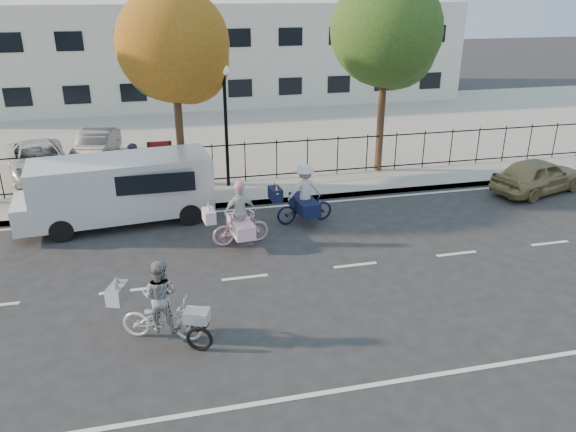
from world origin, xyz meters
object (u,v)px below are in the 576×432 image
object	(u,v)px
lamppost	(225,105)
unicorn_bike	(239,221)
gold_sedan	(538,175)
lot_car_b	(39,160)
bull_bike	(304,199)
pedestrian	(134,170)
white_van	(119,188)
zebra_trike	(161,309)
lot_car_c	(96,145)

from	to	relation	value
lamppost	unicorn_bike	size ratio (longest dim) A/B	2.25
lamppost	gold_sedan	bearing A→B (deg)	-14.86
lot_car_b	bull_bike	bearing A→B (deg)	-51.44
lamppost	pedestrian	bearing A→B (deg)	-174.81
pedestrian	unicorn_bike	bearing A→B (deg)	106.04
pedestrian	white_van	bearing A→B (deg)	60.79
unicorn_bike	pedestrian	xyz separation A→B (m)	(-2.97, 4.45, 0.38)
zebra_trike	gold_sedan	size ratio (longest dim) A/B	0.57
lamppost	pedestrian	world-z (taller)	lamppost
white_van	lot_car_b	size ratio (longest dim) A/B	1.33
white_van	gold_sedan	world-z (taller)	white_van
bull_bike	lot_car_b	size ratio (longest dim) A/B	0.46
white_van	bull_bike	bearing A→B (deg)	-19.27
lamppost	white_van	size ratio (longest dim) A/B	0.72
bull_bike	unicorn_bike	bearing A→B (deg)	111.55
gold_sedan	pedestrian	size ratio (longest dim) A/B	1.98
pedestrian	lot_car_c	bearing A→B (deg)	-88.87
gold_sedan	zebra_trike	bearing A→B (deg)	98.29
bull_bike	lot_car_c	size ratio (longest dim) A/B	0.57
lot_car_b	zebra_trike	bearing A→B (deg)	-85.40
unicorn_bike	bull_bike	xyz separation A→B (m)	(2.20, 1.15, 0.05)
bull_bike	gold_sedan	size ratio (longest dim) A/B	0.56
unicorn_bike	pedestrian	bearing A→B (deg)	27.54
lot_car_c	lamppost	bearing A→B (deg)	-32.70
gold_sedan	bull_bike	bearing A→B (deg)	78.34
bull_bike	white_van	xyz separation A→B (m)	(-5.58, 1.30, 0.39)
gold_sedan	unicorn_bike	bearing A→B (deg)	83.25
unicorn_bike	white_van	distance (m)	4.20
gold_sedan	pedestrian	xyz separation A→B (m)	(-14.09, 2.57, 0.45)
lamppost	white_van	xyz separation A→B (m)	(-3.68, -2.30, -1.96)
pedestrian	zebra_trike	bearing A→B (deg)	76.74
gold_sedan	lot_car_b	world-z (taller)	lot_car_b
unicorn_bike	lot_car_c	distance (m)	10.38
unicorn_bike	gold_sedan	size ratio (longest dim) A/B	0.52
zebra_trike	white_van	world-z (taller)	white_van
bull_bike	lot_car_c	xyz separation A→B (m)	(-6.82, 8.15, -0.01)
bull_bike	pedestrian	bearing A→B (deg)	51.44
zebra_trike	lot_car_b	size ratio (longest dim) A/B	0.47
white_van	lot_car_c	distance (m)	6.97
unicorn_bike	zebra_trike	bearing A→B (deg)	145.59
zebra_trike	lot_car_c	size ratio (longest dim) A/B	0.58
white_van	pedestrian	distance (m)	2.04
gold_sedan	pedestrian	bearing A→B (deg)	63.29
bull_bike	lot_car_b	world-z (taller)	bull_bike
lot_car_b	lamppost	bearing A→B (deg)	-37.53
lamppost	lot_car_c	size ratio (longest dim) A/B	1.18
bull_bike	pedestrian	size ratio (longest dim) A/B	1.11
white_van	lamppost	bearing A→B (deg)	25.85
gold_sedan	lot_car_b	bearing A→B (deg)	55.83
zebra_trike	pedestrian	size ratio (longest dim) A/B	1.13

